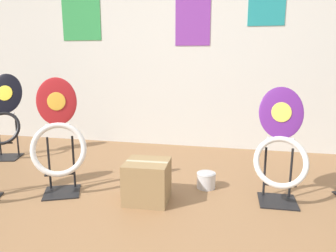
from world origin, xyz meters
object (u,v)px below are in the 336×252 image
(paint_can, at_px, (206,180))
(toilet_seat_display_jazz_black, at_px, (4,116))
(toilet_seat_display_crimson_swirl, at_px, (58,141))
(toilet_seat_display_purple_note, at_px, (281,151))
(storage_box, at_px, (147,181))

(paint_can, bearing_deg, toilet_seat_display_jazz_black, 169.68)
(toilet_seat_display_crimson_swirl, height_order, paint_can, toilet_seat_display_crimson_swirl)
(toilet_seat_display_purple_note, relative_size, toilet_seat_display_crimson_swirl, 0.93)
(toilet_seat_display_purple_note, xyz_separation_m, storage_box, (-0.98, -0.22, -0.24))
(toilet_seat_display_purple_note, relative_size, toilet_seat_display_jazz_black, 0.96)
(paint_can, bearing_deg, storage_box, -140.51)
(toilet_seat_display_crimson_swirl, bearing_deg, storage_box, 0.90)
(toilet_seat_display_jazz_black, relative_size, storage_box, 2.65)
(toilet_seat_display_purple_note, xyz_separation_m, paint_can, (-0.56, 0.13, -0.33))
(toilet_seat_display_jazz_black, xyz_separation_m, paint_can, (2.24, -0.41, -0.38))
(toilet_seat_display_purple_note, distance_m, paint_can, 0.67)
(toilet_seat_display_purple_note, bearing_deg, storage_box, -167.55)
(toilet_seat_display_purple_note, distance_m, toilet_seat_display_crimson_swirl, 1.72)
(toilet_seat_display_crimson_swirl, xyz_separation_m, storage_box, (0.72, 0.01, -0.28))
(toilet_seat_display_crimson_swirl, distance_m, paint_can, 1.25)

